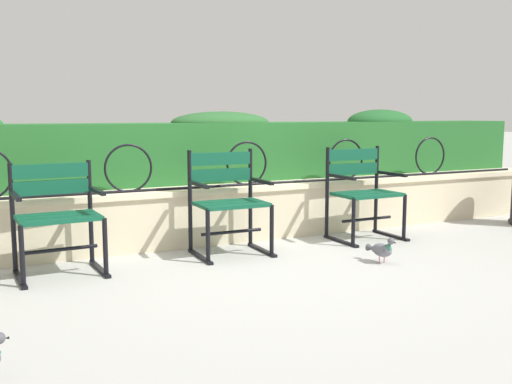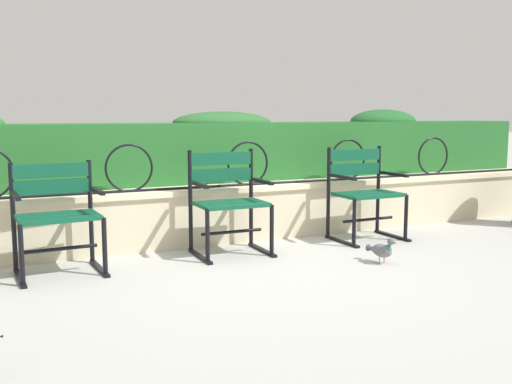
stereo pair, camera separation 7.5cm
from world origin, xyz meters
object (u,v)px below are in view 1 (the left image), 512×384
(park_chair_left, at_px, (57,213))
(park_chair_centre, at_px, (228,199))
(park_chair_right, at_px, (362,190))
(pigeon_far_side, at_px, (382,249))

(park_chair_left, bearing_deg, park_chair_centre, 1.66)
(park_chair_right, bearing_deg, park_chair_left, -179.31)
(park_chair_left, relative_size, pigeon_far_side, 2.89)
(park_chair_left, xyz_separation_m, park_chair_right, (2.82, 0.03, 0.01))
(park_chair_centre, height_order, park_chair_right, park_chair_centre)
(park_chair_left, height_order, park_chair_centre, park_chair_centre)
(park_chair_left, distance_m, pigeon_far_side, 2.56)
(park_chair_left, xyz_separation_m, pigeon_far_side, (2.40, -0.82, -0.35))
(park_chair_left, distance_m, park_chair_right, 2.82)
(park_chair_centre, distance_m, pigeon_far_side, 1.36)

